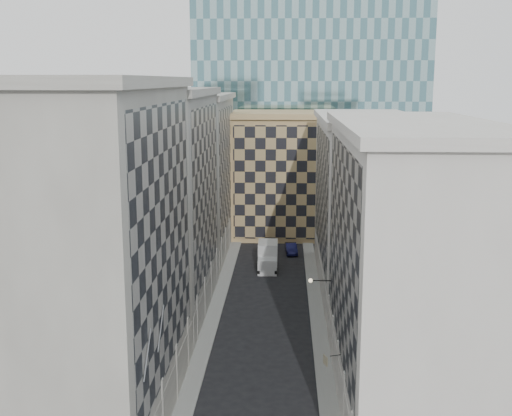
% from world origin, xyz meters
% --- Properties ---
extents(sidewalk_west, '(1.50, 100.00, 0.15)m').
position_xyz_m(sidewalk_west, '(-5.25, 30.00, 0.07)').
color(sidewalk_west, gray).
rests_on(sidewalk_west, ground).
extents(sidewalk_east, '(1.50, 100.00, 0.15)m').
position_xyz_m(sidewalk_east, '(5.25, 30.00, 0.07)').
color(sidewalk_east, gray).
rests_on(sidewalk_east, ground).
extents(bldg_left_a, '(10.80, 22.80, 23.70)m').
position_xyz_m(bldg_left_a, '(-10.88, 11.00, 11.82)').
color(bldg_left_a, gray).
rests_on(bldg_left_a, ground).
extents(bldg_left_b, '(10.80, 22.80, 22.70)m').
position_xyz_m(bldg_left_b, '(-10.88, 33.00, 11.32)').
color(bldg_left_b, gray).
rests_on(bldg_left_b, ground).
extents(bldg_left_c, '(10.80, 22.80, 21.70)m').
position_xyz_m(bldg_left_c, '(-10.88, 55.00, 10.83)').
color(bldg_left_c, gray).
rests_on(bldg_left_c, ground).
extents(bldg_right_a, '(10.80, 26.80, 20.70)m').
position_xyz_m(bldg_right_a, '(10.88, 15.00, 10.32)').
color(bldg_right_a, beige).
rests_on(bldg_right_a, ground).
extents(bldg_right_b, '(10.80, 28.80, 19.70)m').
position_xyz_m(bldg_right_b, '(10.89, 42.00, 9.85)').
color(bldg_right_b, beige).
rests_on(bldg_right_b, ground).
extents(tan_block, '(16.80, 14.80, 18.80)m').
position_xyz_m(tan_block, '(2.00, 67.90, 9.44)').
color(tan_block, tan).
rests_on(tan_block, ground).
extents(church_tower, '(7.20, 7.20, 51.50)m').
position_xyz_m(church_tower, '(0.00, 82.00, 26.95)').
color(church_tower, '#302A25').
rests_on(church_tower, ground).
extents(flagpoles_left, '(0.10, 6.33, 2.33)m').
position_xyz_m(flagpoles_left, '(-5.90, 6.00, 8.00)').
color(flagpoles_left, gray).
rests_on(flagpoles_left, ground).
extents(bracket_lamp, '(1.98, 0.36, 0.36)m').
position_xyz_m(bracket_lamp, '(4.38, 24.00, 6.20)').
color(bracket_lamp, black).
rests_on(bracket_lamp, ground).
extents(box_truck, '(2.49, 6.02, 3.29)m').
position_xyz_m(box_truck, '(-0.25, 48.14, 1.43)').
color(box_truck, silver).
rests_on(box_truck, ground).
extents(dark_car, '(1.86, 4.41, 1.42)m').
position_xyz_m(dark_car, '(2.76, 55.47, 0.71)').
color(dark_car, '#0F1039').
rests_on(dark_car, ground).
extents(shop_sign, '(1.23, 0.68, 0.78)m').
position_xyz_m(shop_sign, '(4.96, 12.87, 3.84)').
color(shop_sign, black).
rests_on(shop_sign, ground).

